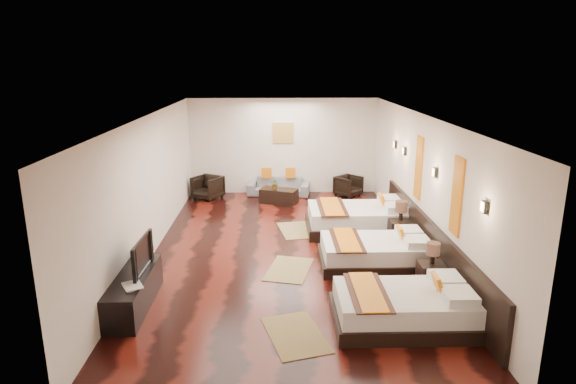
{
  "coord_description": "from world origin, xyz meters",
  "views": [
    {
      "loc": [
        -0.22,
        -9.5,
        3.83
      ],
      "look_at": [
        0.04,
        0.67,
        1.1
      ],
      "focal_mm": 30.52,
      "sensor_mm": 36.0,
      "label": 1
    }
  ],
  "objects_px": {
    "sofa": "(279,186)",
    "armchair_right": "(348,186)",
    "tv": "(137,255)",
    "book": "(124,288)",
    "armchair_left": "(208,187)",
    "coffee_table": "(279,196)",
    "bed_far": "(359,218)",
    "nightstand_a": "(431,273)",
    "figurine": "(145,248)",
    "nightstand_b": "(400,229)",
    "tv_console": "(134,291)",
    "bed_near": "(405,307)",
    "bed_mid": "(376,252)",
    "table_plant": "(275,184)"
  },
  "relations": [
    {
      "from": "nightstand_a",
      "to": "tv_console",
      "type": "bearing_deg",
      "value": -174.13
    },
    {
      "from": "book",
      "to": "armchair_left",
      "type": "height_order",
      "value": "armchair_left"
    },
    {
      "from": "nightstand_a",
      "to": "nightstand_b",
      "type": "bearing_deg",
      "value": 90.0
    },
    {
      "from": "bed_near",
      "to": "sofa",
      "type": "height_order",
      "value": "bed_near"
    },
    {
      "from": "coffee_table",
      "to": "tv",
      "type": "bearing_deg",
      "value": -111.76
    },
    {
      "from": "armchair_left",
      "to": "tv",
      "type": "bearing_deg",
      "value": -60.06
    },
    {
      "from": "armchair_left",
      "to": "figurine",
      "type": "bearing_deg",
      "value": -60.86
    },
    {
      "from": "book",
      "to": "armchair_left",
      "type": "bearing_deg",
      "value": 87.3
    },
    {
      "from": "tv_console",
      "to": "table_plant",
      "type": "relative_size",
      "value": 5.99
    },
    {
      "from": "bed_far",
      "to": "coffee_table",
      "type": "distance_m",
      "value": 3.02
    },
    {
      "from": "bed_far",
      "to": "tv_console",
      "type": "relative_size",
      "value": 1.3
    },
    {
      "from": "figurine",
      "to": "sofa",
      "type": "distance_m",
      "value": 6.44
    },
    {
      "from": "nightstand_b",
      "to": "nightstand_a",
      "type": "bearing_deg",
      "value": -90.0
    },
    {
      "from": "bed_mid",
      "to": "tv_console",
      "type": "xyz_separation_m",
      "value": [
        -4.2,
        -1.54,
        0.0
      ]
    },
    {
      "from": "nightstand_b",
      "to": "coffee_table",
      "type": "bearing_deg",
      "value": 128.84
    },
    {
      "from": "nightstand_b",
      "to": "armchair_right",
      "type": "distance_m",
      "value": 3.93
    },
    {
      "from": "bed_mid",
      "to": "bed_far",
      "type": "xyz_separation_m",
      "value": [
        0.0,
        1.99,
        0.03
      ]
    },
    {
      "from": "book",
      "to": "bed_far",
      "type": "bearing_deg",
      "value": 43.64
    },
    {
      "from": "nightstand_b",
      "to": "tv",
      "type": "distance_m",
      "value": 5.55
    },
    {
      "from": "bed_mid",
      "to": "figurine",
      "type": "xyz_separation_m",
      "value": [
        -4.2,
        -0.76,
        0.44
      ]
    },
    {
      "from": "bed_near",
      "to": "sofa",
      "type": "distance_m",
      "value": 7.61
    },
    {
      "from": "bed_far",
      "to": "nightstand_a",
      "type": "relative_size",
      "value": 2.74
    },
    {
      "from": "nightstand_a",
      "to": "figurine",
      "type": "bearing_deg",
      "value": 176.83
    },
    {
      "from": "book",
      "to": "coffee_table",
      "type": "relative_size",
      "value": 0.35
    },
    {
      "from": "book",
      "to": "tv",
      "type": "bearing_deg",
      "value": 85.29
    },
    {
      "from": "tv_console",
      "to": "book",
      "type": "distance_m",
      "value": 0.56
    },
    {
      "from": "sofa",
      "to": "bed_mid",
      "type": "bearing_deg",
      "value": -63.15
    },
    {
      "from": "bed_near",
      "to": "nightstand_a",
      "type": "xyz_separation_m",
      "value": [
        0.75,
        1.13,
        0.03
      ]
    },
    {
      "from": "bed_near",
      "to": "bed_mid",
      "type": "bearing_deg",
      "value": 90.0
    },
    {
      "from": "figurine",
      "to": "armchair_right",
      "type": "distance_m",
      "value": 7.3
    },
    {
      "from": "tv",
      "to": "armchair_right",
      "type": "height_order",
      "value": "tv"
    },
    {
      "from": "bed_mid",
      "to": "armchair_left",
      "type": "xyz_separation_m",
      "value": [
        -3.87,
        4.86,
        0.06
      ]
    },
    {
      "from": "nightstand_b",
      "to": "armchair_right",
      "type": "bearing_deg",
      "value": 98.01
    },
    {
      "from": "armchair_right",
      "to": "tv_console",
      "type": "bearing_deg",
      "value": -168.0
    },
    {
      "from": "armchair_right",
      "to": "table_plant",
      "type": "distance_m",
      "value": 2.27
    },
    {
      "from": "sofa",
      "to": "armchair_right",
      "type": "height_order",
      "value": "armchair_right"
    },
    {
      "from": "sofa",
      "to": "armchair_right",
      "type": "distance_m",
      "value": 2.05
    },
    {
      "from": "nightstand_b",
      "to": "figurine",
      "type": "xyz_separation_m",
      "value": [
        -4.94,
        -1.92,
        0.38
      ]
    },
    {
      "from": "nightstand_a",
      "to": "tv_console",
      "type": "xyz_separation_m",
      "value": [
        -4.95,
        -0.51,
        -0.02
      ]
    },
    {
      "from": "nightstand_b",
      "to": "tv_console",
      "type": "distance_m",
      "value": 5.63
    },
    {
      "from": "bed_near",
      "to": "armchair_right",
      "type": "xyz_separation_m",
      "value": [
        0.2,
        7.21,
        0.03
      ]
    },
    {
      "from": "book",
      "to": "table_plant",
      "type": "height_order",
      "value": "table_plant"
    },
    {
      "from": "bed_far",
      "to": "nightstand_b",
      "type": "height_order",
      "value": "nightstand_b"
    },
    {
      "from": "armchair_left",
      "to": "coffee_table",
      "type": "height_order",
      "value": "armchair_left"
    },
    {
      "from": "nightstand_b",
      "to": "armchair_left",
      "type": "bearing_deg",
      "value": 141.32
    },
    {
      "from": "bed_mid",
      "to": "book",
      "type": "relative_size",
      "value": 5.97
    },
    {
      "from": "table_plant",
      "to": "bed_far",
      "type": "bearing_deg",
      "value": -50.55
    },
    {
      "from": "armchair_left",
      "to": "coffee_table",
      "type": "xyz_separation_m",
      "value": [
        2.03,
        -0.49,
        -0.13
      ]
    },
    {
      "from": "tv",
      "to": "book",
      "type": "bearing_deg",
      "value": 177.03
    },
    {
      "from": "figurine",
      "to": "coffee_table",
      "type": "xyz_separation_m",
      "value": [
        2.36,
        5.13,
        -0.51
      ]
    }
  ]
}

